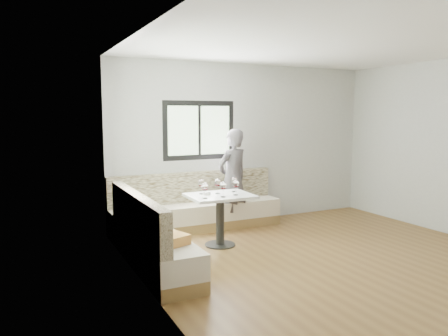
{
  "coord_description": "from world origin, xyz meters",
  "views": [
    {
      "loc": [
        -3.77,
        -4.36,
        1.92
      ],
      "look_at": [
        -0.97,
        1.38,
        1.13
      ],
      "focal_mm": 35.0,
      "sensor_mm": 36.0,
      "label": 1
    }
  ],
  "objects": [
    {
      "name": "room",
      "position": [
        -0.08,
        0.08,
        1.41
      ],
      "size": [
        5.01,
        5.01,
        2.81
      ],
      "color": "brown",
      "rests_on": "ground"
    },
    {
      "name": "banquette",
      "position": [
        -1.59,
        1.63,
        0.33
      ],
      "size": [
        2.9,
        2.8,
        0.95
      ],
      "color": "brown",
      "rests_on": "ground"
    },
    {
      "name": "table",
      "position": [
        -1.09,
        1.28,
        0.57
      ],
      "size": [
        0.94,
        0.74,
        0.76
      ],
      "rotation": [
        0.0,
        0.0,
        -0.02
      ],
      "color": "black",
      "rests_on": "ground"
    },
    {
      "name": "person",
      "position": [
        -0.47,
        2.09,
        0.84
      ],
      "size": [
        0.7,
        0.57,
        1.68
      ],
      "primitive_type": "imported",
      "rotation": [
        0.0,
        0.0,
        3.45
      ],
      "color": "#4E494D",
      "rests_on": "ground"
    },
    {
      "name": "olive_ramekin",
      "position": [
        -1.25,
        1.37,
        0.78
      ],
      "size": [
        0.11,
        0.11,
        0.04
      ],
      "color": "white",
      "rests_on": "table"
    },
    {
      "name": "wine_glass_a",
      "position": [
        -1.4,
        1.11,
        0.91
      ],
      "size": [
        0.1,
        0.1,
        0.22
      ],
      "color": "white",
      "rests_on": "table"
    },
    {
      "name": "wine_glass_b",
      "position": [
        -1.13,
        1.09,
        0.91
      ],
      "size": [
        0.1,
        0.1,
        0.22
      ],
      "color": "white",
      "rests_on": "table"
    },
    {
      "name": "wine_glass_c",
      "position": [
        -0.9,
        1.15,
        0.91
      ],
      "size": [
        0.1,
        0.1,
        0.22
      ],
      "color": "white",
      "rests_on": "table"
    },
    {
      "name": "wine_glass_d",
      "position": [
        -1.08,
        1.37,
        0.91
      ],
      "size": [
        0.1,
        0.1,
        0.22
      ],
      "color": "white",
      "rests_on": "table"
    },
    {
      "name": "wine_glass_e",
      "position": [
        -0.79,
        1.39,
        0.91
      ],
      "size": [
        0.1,
        0.1,
        0.22
      ],
      "color": "white",
      "rests_on": "table"
    },
    {
      "name": "wine_glass_f",
      "position": [
        -1.31,
        1.45,
        0.91
      ],
      "size": [
        0.1,
        0.1,
        0.22
      ],
      "color": "white",
      "rests_on": "table"
    }
  ]
}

